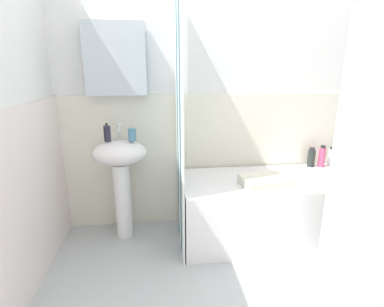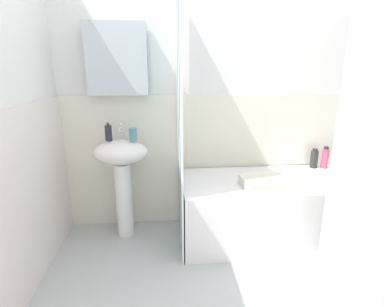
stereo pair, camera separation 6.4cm
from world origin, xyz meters
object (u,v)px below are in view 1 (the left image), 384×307
Objects in this scene: conditioner_bottle at (311,158)px; towel_folded at (265,182)px; sink at (121,168)px; shampoo_bottle at (322,157)px; body_wash_bottle at (331,157)px; bathtub at (271,207)px; soap_dispenser at (107,133)px; toothbrush_cup at (132,135)px.

conditioner_bottle is 0.73m from towel_folded.
sink is 1.17m from towel_folded.
shampoo_bottle is 0.58× the size of towel_folded.
bathtub is at bearing -157.37° from body_wash_bottle.
conditioner_bottle is at bearing 169.79° from shampoo_bottle.
body_wash_bottle reaches higher than bathtub.
soap_dispenser is 0.10× the size of bathtub.
conditioner_bottle is at bearing 29.57° from bathtub.
sink is 1.72m from conditioner_bottle.
bathtub is (1.26, -0.14, -0.36)m from sink.
body_wash_bottle is (2.02, 0.14, -0.31)m from soap_dispenser.
sink is 4.73× the size of conditioner_bottle.
soap_dispenser is 0.73× the size of shampoo_bottle.
sink is 1.32m from bathtub.
shampoo_bottle reaches higher than body_wash_bottle.
toothbrush_cup is at bearing 173.52° from bathtub.
soap_dispenser is at bearing -176.32° from conditioner_bottle.
conditioner_bottle is (-0.09, 0.02, -0.01)m from shampoo_bottle.
sink is 0.31m from soap_dispenser.
towel_folded is at bearing -149.83° from shampoo_bottle.
body_wash_bottle is (0.67, 0.28, 0.35)m from bathtub.
toothbrush_cup is 0.29× the size of towel_folded.
body_wash_bottle is 0.21m from conditioner_bottle.
body_wash_bottle is 0.92m from towel_folded.
sink is at bearing 173.96° from toothbrush_cup.
toothbrush_cup is 1.85m from body_wash_bottle.
conditioner_bottle is at bearing 3.87° from sink.
conditioner_bottle reaches higher than towel_folded.
body_wash_bottle is at bearing 28.44° from towel_folded.
bathtub is 8.70× the size of body_wash_bottle.
shampoo_bottle is (-0.12, -0.04, 0.01)m from body_wash_bottle.
body_wash_bottle is 0.12m from shampoo_bottle.
soap_dispenser reaches higher than towel_folded.
body_wash_bottle is 0.50× the size of towel_folded.
toothbrush_cup is (0.20, -0.01, -0.01)m from soap_dispenser.
shampoo_bottle is 1.12× the size of conditioner_bottle.
soap_dispenser is at bearing 166.08° from towel_folded.
soap_dispenser is 0.81× the size of conditioner_bottle.
towel_folded is at bearing -144.93° from conditioner_bottle.
shampoo_bottle is (1.81, 0.10, 0.00)m from sink.
body_wash_bottle is (1.93, 0.14, -0.01)m from sink.
soap_dispenser is 1.51m from bathtub.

